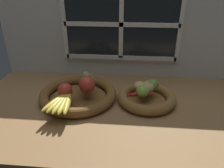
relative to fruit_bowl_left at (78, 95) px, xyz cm
name	(u,v)px	position (x,y,z in cm)	size (l,w,h in cm)	color
ground_plane	(117,101)	(19.15, 1.45, -3.72)	(140.00, 90.00, 3.00)	olive
back_wall	(121,29)	(19.15, 31.22, 25.66)	(140.00, 4.60, 55.00)	silver
fruit_bowl_left	(78,95)	(0.00, 0.00, 0.00)	(37.75, 37.75, 4.80)	brown
fruit_bowl_right	(147,98)	(33.48, 0.00, 0.02)	(28.11, 28.11, 4.80)	brown
apple_red_right	(87,85)	(4.99, -1.60, 6.56)	(7.94, 7.94, 7.94)	#B73828
apple_green_back	(86,79)	(3.37, 4.95, 6.08)	(7.00, 7.00, 7.00)	#8CAD3D
apple_red_front	(65,90)	(-4.13, -6.71, 5.89)	(6.61, 6.61, 6.61)	#B73828
pear_brown	(86,80)	(3.80, 2.46, 6.97)	(5.62, 6.27, 8.77)	olive
banana_bunch_front	(62,102)	(-3.51, -13.81, 4.05)	(12.47, 19.96, 2.93)	gold
potato_oblong	(140,86)	(30.08, 2.65, 4.76)	(6.56, 5.84, 4.35)	tan
potato_large	(147,88)	(33.48, 0.00, 5.02)	(8.26, 5.04, 4.87)	tan
potato_back	(151,85)	(35.38, 4.17, 4.77)	(7.52, 5.73, 4.36)	tan
lime_near	(142,91)	(31.04, -3.67, 5.42)	(5.67, 5.67, 5.67)	#7AAD3D
lime_far	(153,85)	(36.34, 3.67, 5.35)	(5.52, 5.52, 5.52)	olive
chili_pepper	(144,94)	(31.95, -3.07, 3.40)	(1.63, 1.63, 14.48)	red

